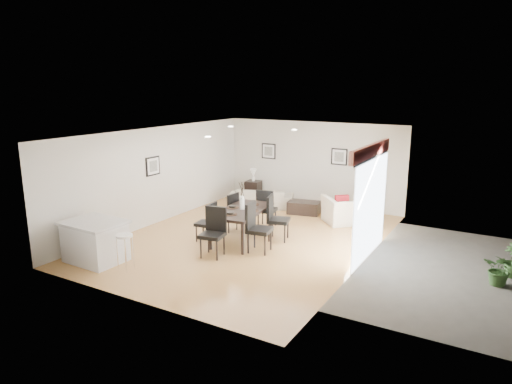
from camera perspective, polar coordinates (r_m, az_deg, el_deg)
The scene contains 27 objects.
ground at distance 11.71m, azimuth -0.84°, elevation -5.84°, with size 8.00×8.00×0.00m, color tan.
wall_back at distance 14.85m, azimuth 7.09°, elevation 3.53°, with size 6.00×0.04×2.70m, color beige.
wall_front at distance 8.29m, azimuth -15.24°, elevation -4.62°, with size 6.00×0.04×2.70m, color beige.
wall_left at distance 13.11m, azimuth -12.20°, elevation 2.04°, with size 0.04×8.00×2.70m, color beige.
wall_right at distance 10.18m, azimuth 13.80°, elevation -1.23°, with size 0.04×8.00×2.70m, color beige.
ceiling at distance 11.13m, azimuth -0.89°, elevation 7.43°, with size 6.00×8.00×0.02m, color white.
sofa at distance 14.63m, azimuth 0.64°, elevation -0.73°, with size 2.04×0.80×0.60m, color #A19682.
armchair at distance 13.13m, azimuth 11.24°, elevation -2.23°, with size 1.18×1.04×0.77m, color #EEE4CD.
courtyard_plant_a at distance 10.16m, azimuth 28.26°, elevation -8.54°, with size 0.59×0.51×0.65m, color #365C27.
dining_table at distance 11.38m, azimuth -1.74°, elevation -2.57°, with size 1.20×2.05×0.81m.
dining_chair_wnear at distance 11.42m, azimuth -5.94°, elevation -3.47°, with size 0.50×0.50×1.00m.
dining_chair_wfar at distance 12.17m, azimuth -3.30°, elevation -2.26°, with size 0.50×0.50×1.04m.
dining_chair_enear at distance 10.66m, azimuth -0.05°, elevation -4.07°, with size 0.60×0.60×1.17m.
dining_chair_efar at distance 11.47m, azimuth 2.38°, elevation -2.93°, with size 0.63×0.63×1.14m.
dining_chair_head at distance 10.46m, azimuth -5.28°, elevation -4.60°, with size 0.59×0.59×1.13m.
dining_chair_foot at distance 12.41m, azimuth 1.25°, elevation -1.83°, with size 0.57×0.57×1.08m.
vase at distance 11.28m, azimuth -1.75°, elevation -0.75°, with size 0.92×1.40×0.71m.
coffee_table at distance 13.97m, azimuth 6.02°, elevation -1.94°, with size 0.95×0.57×0.38m, color black.
side_table at distance 15.65m, azimuth -0.34°, elevation 0.26°, with size 0.47×0.47×0.63m, color black.
table_lamp at distance 15.53m, azimuth -0.34°, elevation 2.35°, with size 0.21×0.21×0.41m.
cushion at distance 13.00m, azimuth 10.67°, elevation -1.23°, with size 0.39×0.12×0.39m, color maroon.
kitchen_island at distance 10.73m, azimuth -19.46°, elevation -5.79°, with size 1.34×1.04×0.92m.
bar_stool at distance 10.02m, azimuth -16.12°, elevation -5.72°, with size 0.35×0.35×0.77m.
framed_print_back_left at distance 15.47m, azimuth 1.60°, elevation 5.13°, with size 0.52×0.04×0.52m.
framed_print_back_right at distance 14.46m, azimuth 10.37°, elevation 4.35°, with size 0.52×0.04×0.52m.
framed_print_left_wall at distance 12.89m, azimuth -12.76°, elevation 3.18°, with size 0.04×0.52×0.52m.
sliding_door at distance 10.40m, azimuth 14.13°, elevation 0.84°, with size 0.12×2.70×2.57m.
Camera 1 is at (5.68, -9.50, 3.82)m, focal length 32.00 mm.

